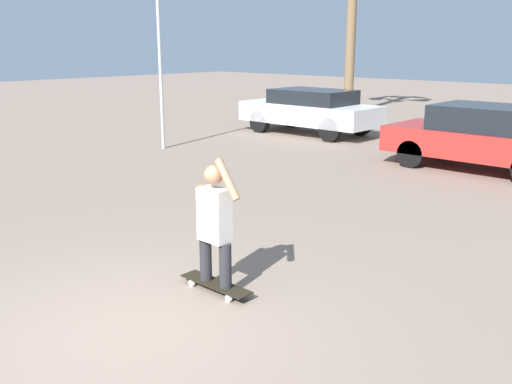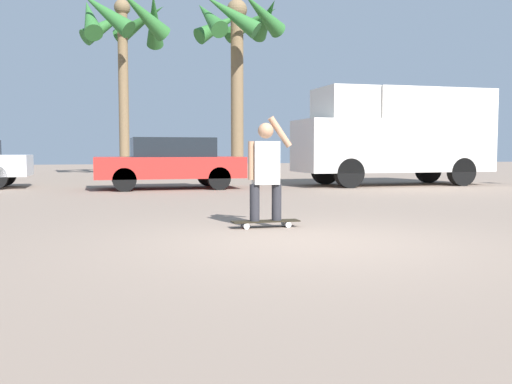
# 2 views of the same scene
# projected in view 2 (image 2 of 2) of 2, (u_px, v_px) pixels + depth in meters

# --- Properties ---
(ground_plane) EXTENTS (80.00, 80.00, 0.00)m
(ground_plane) POSITION_uv_depth(u_px,v_px,m) (306.00, 242.00, 6.84)
(ground_plane) COLOR gray
(skateboard) EXTENTS (0.98, 0.24, 0.10)m
(skateboard) POSITION_uv_depth(u_px,v_px,m) (266.00, 222.00, 8.14)
(skateboard) COLOR black
(skateboard) RESTS_ON ground_plane
(person_skateboarder) EXTENTS (0.64, 0.22, 1.49)m
(person_skateboarder) POSITION_uv_depth(u_px,v_px,m) (266.00, 167.00, 8.08)
(person_skateboarder) COLOR #28282D
(person_skateboarder) RESTS_ON skateboard
(camper_van) EXTENTS (6.10, 2.14, 3.01)m
(camper_van) POSITION_uv_depth(u_px,v_px,m) (396.00, 133.00, 18.00)
(camper_van) COLOR black
(camper_van) RESTS_ON ground_plane
(parked_car_red) EXTENTS (4.16, 1.95, 1.46)m
(parked_car_red) POSITION_uv_depth(u_px,v_px,m) (170.00, 162.00, 16.35)
(parked_car_red) COLOR black
(parked_car_red) RESTS_ON ground_plane
(palm_tree_near_van) EXTENTS (3.94, 4.18, 7.53)m
(palm_tree_near_van) POSITION_uv_depth(u_px,v_px,m) (239.00, 32.00, 23.76)
(palm_tree_near_van) COLOR brown
(palm_tree_near_van) RESTS_ON ground_plane
(palm_tree_center_background) EXTENTS (4.08, 4.26, 7.64)m
(palm_tree_center_background) POSITION_uv_depth(u_px,v_px,m) (124.00, 27.00, 23.69)
(palm_tree_center_background) COLOR brown
(palm_tree_center_background) RESTS_ON ground_plane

